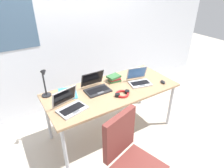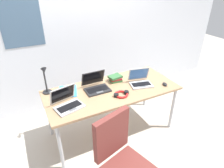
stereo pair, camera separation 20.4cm
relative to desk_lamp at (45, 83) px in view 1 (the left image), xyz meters
The scene contains 13 objects.
ground_plane 1.26m from the desk_lamp, 19.03° to the right, with size 12.00×12.00×0.00m, color #B7AD9E.
wall_back 1.20m from the desk_lamp, 45.90° to the left, with size 6.00×0.13×2.60m.
desk 0.88m from the desk_lamp, 19.03° to the right, with size 1.80×0.80×0.74m.
desk_lamp is the anchor object (origin of this frame).
laptop_front_left 0.45m from the desk_lamp, 68.56° to the right, with size 0.38×0.35×0.23m.
laptop_by_keyboard 0.65m from the desk_lamp, 16.19° to the right, with size 0.33×0.30×0.23m.
laptop_mid_desk 1.28m from the desk_lamp, 15.24° to the right, with size 0.35×0.33×0.22m.
computer_mouse 1.61m from the desk_lamp, 18.92° to the right, with size 0.06×0.10×0.03m, color black.
cell_phone 1.47m from the desk_lamp, ahead, with size 0.06×0.14×0.01m, color black.
headphones 0.98m from the desk_lamp, 29.17° to the right, with size 0.21×0.18×0.04m.
book_stack 0.97m from the desk_lamp, ahead, with size 0.20×0.17×0.09m.
paper_folder_back_left 0.32m from the desk_lamp, 14.05° to the right, with size 0.23×0.31×0.01m, color #338CC6.
office_chair 1.39m from the desk_lamp, 69.16° to the right, with size 0.55×0.60×0.97m.
Camera 1 is at (-1.21, -1.92, 2.09)m, focal length 31.13 mm.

